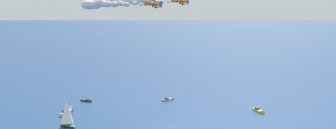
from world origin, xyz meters
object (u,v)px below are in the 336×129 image
Objects in this scene: motorboat_near_centre at (67,112)px; motorboat_far_port at (86,101)px; motorboat_ahead at (259,111)px; motorboat_far_stbd at (168,99)px; sailboat_mid_cluster at (67,113)px; biplane_wingman at (153,4)px; biplane_lead at (180,1)px.

motorboat_far_port is (-21.77, -7.94, -0.38)m from motorboat_near_centre.
motorboat_far_port is 0.84× the size of motorboat_ahead.
motorboat_far_stbd is 0.61× the size of sailboat_mid_cluster.
motorboat_ahead is at bearing 88.46° from motorboat_far_stbd.
sailboat_mid_cluster reaches higher than motorboat_far_stbd.
motorboat_ahead is 0.90× the size of biplane_wingman.
motorboat_far_stbd is at bearing 122.89° from motorboat_far_port.
sailboat_mid_cluster is at bearing 41.63° from motorboat_near_centre.
motorboat_ahead is (-41.57, 68.96, -0.23)m from motorboat_near_centre.
motorboat_near_centre is 80.52m from motorboat_ahead.
motorboat_far_port is 0.82× the size of motorboat_far_stbd.
biplane_lead is (10.08, 54.89, 46.29)m from motorboat_far_port.
motorboat_near_centre is 1.56× the size of motorboat_far_stbd.
biplane_lead is at bearing 171.33° from biplane_wingman.
motorboat_far_stbd reaches higher than motorboat_far_port.
biplane_lead is at bearing 79.60° from motorboat_far_port.
biplane_lead is (29.88, -22.00, 46.13)m from motorboat_ahead.
biplane_lead reaches higher than motorboat_far_stbd.
sailboat_mid_cluster is 52.54m from biplane_wingman.
sailboat_mid_cluster is 59.80m from biplane_lead.
sailboat_mid_cluster is at bearing -44.86° from motorboat_ahead.
biplane_lead is 1.00× the size of biplane_wingman.
biplane_wingman is (15.74, -2.40, -0.93)m from biplane_lead.
biplane_wingman is at bearing 63.81° from motorboat_far_port.
sailboat_mid_cluster is (56.22, -55.94, 4.53)m from motorboat_ahead.
motorboat_far_port is at bearing -100.40° from biplane_lead.
biplane_wingman is at bearing -8.67° from biplane_lead.
biplane_lead is at bearing -36.37° from motorboat_ahead.
motorboat_near_centre is 63.44m from biplane_wingman.
motorboat_near_centre is 20.07m from sailboat_mid_cluster.
motorboat_far_port is 42.28m from sailboat_mid_cluster.
sailboat_mid_cluster is (36.42, 20.96, 4.68)m from motorboat_far_port.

